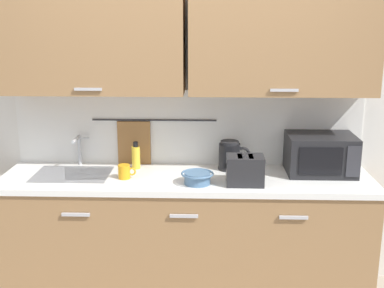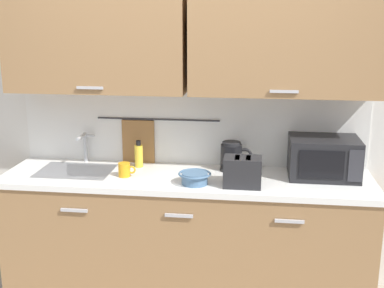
{
  "view_description": "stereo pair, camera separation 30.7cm",
  "coord_description": "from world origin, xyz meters",
  "px_view_note": "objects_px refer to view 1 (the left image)",
  "views": [
    {
      "loc": [
        0.15,
        -2.91,
        1.97
      ],
      "look_at": [
        0.04,
        0.33,
        1.12
      ],
      "focal_mm": 46.45,
      "sensor_mm": 36.0,
      "label": 1
    },
    {
      "loc": [
        0.46,
        -2.89,
        1.97
      ],
      "look_at": [
        0.04,
        0.33,
        1.12
      ],
      "focal_mm": 46.45,
      "sensor_mm": 36.0,
      "label": 2
    }
  ],
  "objects_px": {
    "dish_soap_bottle": "(136,157)",
    "mixing_bowl": "(197,177)",
    "microwave": "(320,154)",
    "mug_near_sink": "(125,172)",
    "toaster": "(245,170)",
    "electric_kettle": "(230,156)"
  },
  "relations": [
    {
      "from": "dish_soap_bottle",
      "to": "mixing_bowl",
      "type": "relative_size",
      "value": 0.92
    },
    {
      "from": "toaster",
      "to": "mixing_bowl",
      "type": "bearing_deg",
      "value": -179.49
    },
    {
      "from": "dish_soap_bottle",
      "to": "electric_kettle",
      "type": "bearing_deg",
      "value": 0.01
    },
    {
      "from": "electric_kettle",
      "to": "toaster",
      "type": "bearing_deg",
      "value": -75.2
    },
    {
      "from": "microwave",
      "to": "mixing_bowl",
      "type": "relative_size",
      "value": 2.15
    },
    {
      "from": "toaster",
      "to": "microwave",
      "type": "bearing_deg",
      "value": 25.56
    },
    {
      "from": "toaster",
      "to": "dish_soap_bottle",
      "type": "bearing_deg",
      "value": 157.12
    },
    {
      "from": "microwave",
      "to": "toaster",
      "type": "distance_m",
      "value": 0.6
    },
    {
      "from": "microwave",
      "to": "electric_kettle",
      "type": "xyz_separation_m",
      "value": [
        -0.62,
        0.06,
        -0.03
      ]
    },
    {
      "from": "dish_soap_bottle",
      "to": "mug_near_sink",
      "type": "xyz_separation_m",
      "value": [
        -0.04,
        -0.23,
        -0.04
      ]
    },
    {
      "from": "electric_kettle",
      "to": "mug_near_sink",
      "type": "relative_size",
      "value": 1.89
    },
    {
      "from": "dish_soap_bottle",
      "to": "mug_near_sink",
      "type": "distance_m",
      "value": 0.24
    },
    {
      "from": "dish_soap_bottle",
      "to": "mug_near_sink",
      "type": "height_order",
      "value": "dish_soap_bottle"
    },
    {
      "from": "mixing_bowl",
      "to": "toaster",
      "type": "height_order",
      "value": "toaster"
    },
    {
      "from": "microwave",
      "to": "toaster",
      "type": "xyz_separation_m",
      "value": [
        -0.54,
        -0.26,
        -0.04
      ]
    },
    {
      "from": "electric_kettle",
      "to": "mixing_bowl",
      "type": "relative_size",
      "value": 1.06
    },
    {
      "from": "microwave",
      "to": "mug_near_sink",
      "type": "relative_size",
      "value": 3.83
    },
    {
      "from": "microwave",
      "to": "mixing_bowl",
      "type": "height_order",
      "value": "microwave"
    },
    {
      "from": "mug_near_sink",
      "to": "mixing_bowl",
      "type": "distance_m",
      "value": 0.5
    },
    {
      "from": "microwave",
      "to": "mug_near_sink",
      "type": "bearing_deg",
      "value": -172.82
    },
    {
      "from": "electric_kettle",
      "to": "dish_soap_bottle",
      "type": "xyz_separation_m",
      "value": [
        -0.67,
        -0.0,
        -0.01
      ]
    },
    {
      "from": "dish_soap_bottle",
      "to": "toaster",
      "type": "distance_m",
      "value": 0.82
    }
  ]
}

